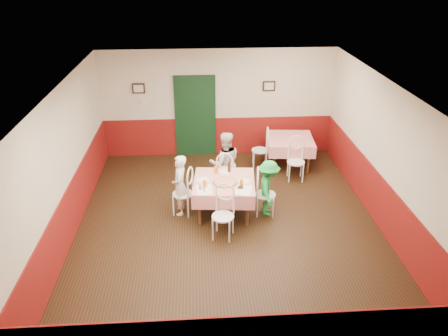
{
  "coord_description": "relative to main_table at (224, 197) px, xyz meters",
  "views": [
    {
      "loc": [
        -0.57,
        -7.35,
        4.89
      ],
      "look_at": [
        -0.05,
        0.42,
        1.05
      ],
      "focal_mm": 35.0,
      "sensor_mm": 36.0,
      "label": 1
    }
  ],
  "objects": [
    {
      "name": "chair_far",
      "position": [
        0.08,
        0.85,
        0.08
      ],
      "size": [
        0.46,
        0.46,
        0.9
      ],
      "primitive_type": null,
      "rotation": [
        0.0,
        0.0,
        3.04
      ],
      "color": "white",
      "rests_on": "ground"
    },
    {
      "name": "thermostat",
      "position": [
        -1.85,
        3.03,
        1.12
      ],
      "size": [
        0.1,
        0.03,
        0.1
      ],
      "primitive_type": "cube",
      "color": "white",
      "rests_on": "back_wall"
    },
    {
      "name": "main_table",
      "position": [
        0.0,
        0.0,
        0.0
      ],
      "size": [
        1.32,
        1.32,
        0.77
      ],
      "primitive_type": "cube",
      "rotation": [
        0.0,
        0.0,
        -0.09
      ],
      "color": "red",
      "rests_on": "ground"
    },
    {
      "name": "glass_c",
      "position": [
        -0.14,
        0.38,
        0.46
      ],
      "size": [
        0.09,
        0.09,
        0.15
      ],
      "primitive_type": "cylinder",
      "rotation": [
        0.0,
        0.0,
        -0.09
      ],
      "color": "#BF7219",
      "rests_on": "main_table"
    },
    {
      "name": "floor",
      "position": [
        0.05,
        -0.42,
        -0.38
      ],
      "size": [
        7.0,
        7.0,
        0.0
      ],
      "primitive_type": "plane",
      "color": "black",
      "rests_on": "ground"
    },
    {
      "name": "diner_far",
      "position": [
        0.08,
        0.9,
        0.35
      ],
      "size": [
        0.76,
        0.62,
        1.45
      ],
      "primitive_type": "imported",
      "rotation": [
        0.0,
        0.0,
        3.25
      ],
      "color": "gray",
      "rests_on": "ground"
    },
    {
      "name": "diner_left",
      "position": [
        -0.9,
        0.08,
        0.27
      ],
      "size": [
        0.32,
        0.48,
        1.29
      ],
      "primitive_type": "imported",
      "rotation": [
        0.0,
        0.0,
        -1.6
      ],
      "color": "gray",
      "rests_on": "ground"
    },
    {
      "name": "wallet",
      "position": [
        0.3,
        -0.32,
        0.4
      ],
      "size": [
        0.12,
        0.1,
        0.02
      ],
      "primitive_type": "cube",
      "rotation": [
        0.0,
        0.0,
        -0.09
      ],
      "color": "black",
      "rests_on": "main_table"
    },
    {
      "name": "wainscot_left",
      "position": [
        -2.93,
        -0.42,
        0.12
      ],
      "size": [
        0.03,
        7.0,
        1.0
      ],
      "primitive_type": "cube",
      "color": "maroon",
      "rests_on": "ground"
    },
    {
      "name": "menu_right",
      "position": [
        0.35,
        -0.4,
        0.39
      ],
      "size": [
        0.4,
        0.47,
        0.0
      ],
      "primitive_type": "cube",
      "rotation": [
        0.0,
        0.0,
        -0.3
      ],
      "color": "white",
      "rests_on": "main_table"
    },
    {
      "name": "wainscot_back",
      "position": [
        0.05,
        3.06,
        0.12
      ],
      "size": [
        6.0,
        0.03,
        1.0
      ],
      "primitive_type": "cube",
      "color": "maroon",
      "rests_on": "ground"
    },
    {
      "name": "ceiling",
      "position": [
        0.05,
        -0.42,
        2.42
      ],
      "size": [
        7.0,
        7.0,
        0.0
      ],
      "primitive_type": "plane",
      "color": "white",
      "rests_on": "back_wall"
    },
    {
      "name": "chair_second_b",
      "position": [
        1.8,
        1.41,
        0.08
      ],
      "size": [
        0.45,
        0.45,
        0.9
      ],
      "primitive_type": null,
      "rotation": [
        0.0,
        0.0,
        -0.09
      ],
      "color": "white",
      "rests_on": "ground"
    },
    {
      "name": "plate_far",
      "position": [
        0.03,
        0.39,
        0.39
      ],
      "size": [
        0.27,
        0.27,
        0.01
      ],
      "primitive_type": "cylinder",
      "rotation": [
        0.0,
        0.0,
        -0.09
      ],
      "color": "white",
      "rests_on": "main_table"
    },
    {
      "name": "glass_b",
      "position": [
        0.33,
        -0.23,
        0.45
      ],
      "size": [
        0.08,
        0.08,
        0.13
      ],
      "primitive_type": "cylinder",
      "rotation": [
        0.0,
        0.0,
        -0.09
      ],
      "color": "#BF7219",
      "rests_on": "main_table"
    },
    {
      "name": "plate_left",
      "position": [
        -0.43,
        0.05,
        0.39
      ],
      "size": [
        0.27,
        0.27,
        0.01
      ],
      "primitive_type": "cylinder",
      "rotation": [
        0.0,
        0.0,
        -0.09
      ],
      "color": "white",
      "rests_on": "main_table"
    },
    {
      "name": "door",
      "position": [
        -0.55,
        3.03,
        0.68
      ],
      "size": [
        0.96,
        0.06,
        2.1
      ],
      "primitive_type": "cube",
      "color": "black",
      "rests_on": "ground"
    },
    {
      "name": "wainscot_right",
      "position": [
        3.04,
        -0.42,
        0.12
      ],
      "size": [
        0.03,
        7.0,
        1.0
      ],
      "primitive_type": "cube",
      "color": "maroon",
      "rests_on": "ground"
    },
    {
      "name": "shaker_a",
      "position": [
        -0.43,
        -0.38,
        0.43
      ],
      "size": [
        0.04,
        0.04,
        0.09
      ],
      "primitive_type": "cylinder",
      "rotation": [
        0.0,
        0.0,
        -0.09
      ],
      "color": "silver",
      "rests_on": "main_table"
    },
    {
      "name": "picture_left",
      "position": [
        -1.95,
        3.03,
        1.48
      ],
      "size": [
        0.32,
        0.03,
        0.26
      ],
      "primitive_type": "cube",
      "color": "black",
      "rests_on": "back_wall"
    },
    {
      "name": "chair_near",
      "position": [
        -0.08,
        -0.85,
        0.08
      ],
      "size": [
        0.52,
        0.52,
        0.9
      ],
      "primitive_type": null,
      "rotation": [
        0.0,
        0.0,
        -0.29
      ],
      "color": "white",
      "rests_on": "ground"
    },
    {
      "name": "chair_right",
      "position": [
        0.85,
        -0.08,
        0.08
      ],
      "size": [
        0.47,
        0.47,
        0.9
      ],
      "primitive_type": null,
      "rotation": [
        0.0,
        0.0,
        1.44
      ],
      "color": "white",
      "rests_on": "ground"
    },
    {
      "name": "diner_right",
      "position": [
        0.9,
        -0.08,
        0.23
      ],
      "size": [
        0.52,
        0.81,
        1.2
      ],
      "primitive_type": "imported",
      "rotation": [
        0.0,
        0.0,
        1.48
      ],
      "color": "gray",
      "rests_on": "ground"
    },
    {
      "name": "chair_left",
      "position": [
        -0.85,
        0.08,
        0.08
      ],
      "size": [
        0.53,
        0.53,
        0.9
      ],
      "primitive_type": null,
      "rotation": [
        0.0,
        0.0,
        -1.87
      ],
      "color": "white",
      "rests_on": "ground"
    },
    {
      "name": "left_wall",
      "position": [
        -2.95,
        -0.42,
        1.02
      ],
      "size": [
        0.1,
        7.0,
        2.8
      ],
      "primitive_type": "cube",
      "color": "beige",
      "rests_on": "ground"
    },
    {
      "name": "chair_second_a",
      "position": [
        1.05,
        2.16,
        0.08
      ],
      "size": [
        0.45,
        0.45,
        0.9
      ],
      "primitive_type": null,
      "rotation": [
        0.0,
        0.0,
        -1.66
      ],
      "color": "white",
      "rests_on": "ground"
    },
    {
      "name": "glass_a",
      "position": [
        -0.4,
        -0.23,
        0.45
      ],
      "size": [
        0.08,
        0.08,
        0.14
      ],
      "primitive_type": "cylinder",
      "rotation": [
        0.0,
        0.0,
        -0.09
      ],
      "color": "#BF7219",
      "rests_on": "main_table"
    },
    {
      "name": "pizza",
      "position": [
        0.01,
        -0.08,
        0.4
      ],
      "size": [
        0.51,
        0.51,
        0.03
      ],
      "primitive_type": "cylinder",
      "rotation": [
        0.0,
        0.0,
        -0.09
      ],
      "color": "#B74723",
      "rests_on": "main_table"
    },
    {
      "name": "picture_right",
      "position": [
        1.35,
        3.03,
        1.48
      ],
      "size": [
        0.32,
        0.03,
        0.26
      ],
      "primitive_type": "cube",
      "color": "black",
      "rests_on": "back_wall"
    },
    {
      "name": "shaker_c",
      "position": [
        -0.49,
        -0.33,
        0.43
      ],
      "size": [
        0.04,
        0.04,
        0.09
      ],
      "primitive_type": "cylinder",
      "rotation": [
        0.0,
        0.0,
        -0.09
      ],
      "color": "#B23319",
      "rests_on": "main_table"
    },
    {
      "name": "second_table",
      "position": [
        1.8,
        2.16,
        0.0
      ],
      "size": [
        1.21,
        1.21,
        0.77
      ],
      "primitive_type": "cube",
      "rotation": [
        0.0,
        0.0,
        -0.09
      ],
      "color": "red",
      "rests_on": "ground"
    },
    {
      "name": "plate_right",
      "position": [
        0.4,
        -0.06,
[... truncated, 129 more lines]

